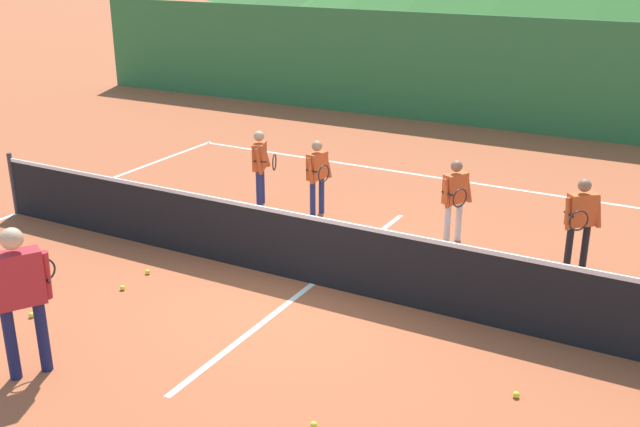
# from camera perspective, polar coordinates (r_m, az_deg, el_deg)

# --- Properties ---
(ground_plane) EXTENTS (120.00, 120.00, 0.00)m
(ground_plane) POSITION_cam_1_polar(r_m,az_deg,el_deg) (10.06, -0.54, -5.39)
(ground_plane) COLOR #B25633
(line_baseline_far) EXTENTS (11.46, 0.08, 0.01)m
(line_baseline_far) POSITION_cam_1_polar(r_m,az_deg,el_deg) (14.62, 9.72, 2.61)
(line_baseline_far) COLOR white
(line_baseline_far) RESTS_ON ground
(line_sideline_west) EXTENTS (0.08, 10.85, 0.01)m
(line_sideline_west) POSITION_cam_1_polar(r_m,az_deg,el_deg) (13.60, -22.12, 0.03)
(line_sideline_west) COLOR white
(line_sideline_west) RESTS_ON ground
(line_service_center) EXTENTS (0.08, 6.05, 0.01)m
(line_service_center) POSITION_cam_1_polar(r_m,az_deg,el_deg) (10.06, -0.54, -5.38)
(line_service_center) COLOR white
(line_service_center) RESTS_ON ground
(tennis_net) EXTENTS (11.54, 0.08, 1.05)m
(tennis_net) POSITION_cam_1_polar(r_m,az_deg,el_deg) (9.85, -0.55, -2.77)
(tennis_net) COLOR #333338
(tennis_net) RESTS_ON ground
(instructor) EXTENTS (0.55, 0.83, 1.66)m
(instructor) POSITION_cam_1_polar(r_m,az_deg,el_deg) (8.23, -21.98, -5.33)
(instructor) COLOR #191E4C
(instructor) RESTS_ON ground
(student_0) EXTENTS (0.58, 0.55, 1.32)m
(student_0) POSITION_cam_1_polar(r_m,az_deg,el_deg) (12.80, -4.58, 4.01)
(student_0) COLOR navy
(student_0) RESTS_ON ground
(student_1) EXTENTS (0.41, 0.66, 1.28)m
(student_1) POSITION_cam_1_polar(r_m,az_deg,el_deg) (12.29, -0.19, 3.27)
(student_1) COLOR navy
(student_1) RESTS_ON ground
(student_2) EXTENTS (0.41, 0.71, 1.30)m
(student_2) POSITION_cam_1_polar(r_m,az_deg,el_deg) (11.31, 10.29, 1.49)
(student_2) COLOR silver
(student_2) RESTS_ON ground
(student_3) EXTENTS (0.50, 0.67, 1.32)m
(student_3) POSITION_cam_1_polar(r_m,az_deg,el_deg) (10.80, 19.31, -0.18)
(student_3) COLOR black
(student_3) RESTS_ON ground
(tennis_ball_0) EXTENTS (0.07, 0.07, 0.07)m
(tennis_ball_0) POSITION_cam_1_polar(r_m,az_deg,el_deg) (10.59, -13.05, -4.37)
(tennis_ball_0) COLOR yellow
(tennis_ball_0) RESTS_ON ground
(tennis_ball_3) EXTENTS (0.07, 0.07, 0.07)m
(tennis_ball_3) POSITION_cam_1_polar(r_m,az_deg,el_deg) (7.98, 14.77, -13.24)
(tennis_ball_3) COLOR yellow
(tennis_ball_3) RESTS_ON ground
(tennis_ball_6) EXTENTS (0.07, 0.07, 0.07)m
(tennis_ball_6) POSITION_cam_1_polar(r_m,az_deg,el_deg) (10.21, -14.87, -5.51)
(tennis_ball_6) COLOR yellow
(tennis_ball_6) RESTS_ON ground
(tennis_ball_7) EXTENTS (0.07, 0.07, 0.07)m
(tennis_ball_7) POSITION_cam_1_polar(r_m,az_deg,el_deg) (7.32, -0.49, -15.85)
(tennis_ball_7) COLOR yellow
(tennis_ball_7) RESTS_ON ground
(tennis_ball_8) EXTENTS (0.07, 0.07, 0.07)m
(tennis_ball_8) POSITION_cam_1_polar(r_m,az_deg,el_deg) (9.84, -21.19, -7.24)
(tennis_ball_8) COLOR yellow
(tennis_ball_8) RESTS_ON ground
(windscreen_fence) EXTENTS (25.22, 0.08, 2.69)m
(windscreen_fence) POSITION_cam_1_polar(r_m,az_deg,el_deg) (18.50, 14.69, 10.19)
(windscreen_fence) COLOR #33753D
(windscreen_fence) RESTS_ON ground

